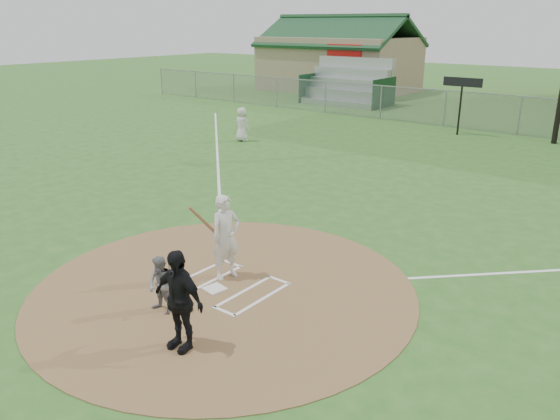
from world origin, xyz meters
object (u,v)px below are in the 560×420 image
Objects in this scene: home_plate at (215,289)px; batter_at_plate at (226,237)px; catcher at (161,285)px; umpire at (179,300)px; ondeck_player at (242,124)px.

batter_at_plate is at bearing 109.41° from home_plate.
batter_at_plate reaches higher than catcher.
catcher is 2.01m from batter_at_plate.
umpire is at bearing -31.36° from catcher.
umpire is at bearing -60.67° from home_plate.
catcher reaches higher than home_plate.
catcher is 0.73× the size of ondeck_player.
batter_at_plate is (-0.09, 1.97, 0.39)m from catcher.
batter_at_plate is at bearing 114.63° from umpire.
ondeck_player is at bearing 121.99° from catcher.
catcher is 1.43m from umpire.
ondeck_player is at bearing 125.98° from umpire.
batter_at_plate reaches higher than umpire.
catcher is at bearing -87.37° from batter_at_plate.
catcher is 16.88m from ondeck_player.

